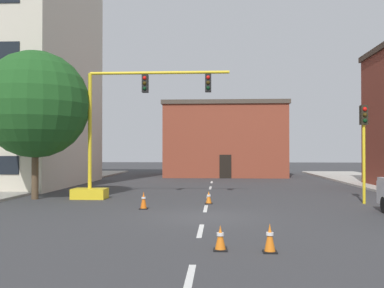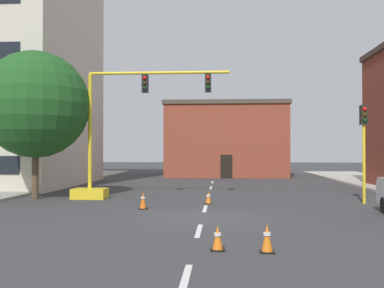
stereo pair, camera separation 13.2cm
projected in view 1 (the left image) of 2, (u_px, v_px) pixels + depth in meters
The scene contains 15 objects.
ground_plane at pixel (204, 217), 17.38m from camera, with size 160.00×160.00×0.00m, color #38383A.
lane_stripe_seg_1 at pixel (189, 280), 8.90m from camera, with size 0.16×2.40×0.01m, color silver.
lane_stripe_seg_2 at pixel (201, 231), 14.39m from camera, with size 0.16×2.40×0.01m, color silver.
lane_stripe_seg_3 at pixel (206, 208), 19.88m from camera, with size 0.16×2.40×0.01m, color silver.
lane_stripe_seg_4 at pixel (208, 196), 25.37m from camera, with size 0.16×2.40×0.01m, color silver.
lane_stripe_seg_5 at pixel (210, 188), 30.86m from camera, with size 0.16×2.40×0.01m, color silver.
lane_stripe_seg_6 at pixel (212, 182), 36.34m from camera, with size 0.16×2.40×0.01m, color silver.
building_brick_center at pixel (225, 140), 46.09m from camera, with size 12.09×9.58×7.37m.
traffic_signal_gantry at pixel (109, 158), 23.90m from camera, with size 8.40×1.20×6.83m.
traffic_light_pole_right at pixel (364, 131), 21.71m from camera, with size 0.32×0.47×4.80m.
tree_left_near at pixel (35, 105), 23.77m from camera, with size 5.71×5.71×7.91m.
traffic_cone_roadside_a at pixel (209, 198), 21.62m from camera, with size 0.36×0.36×0.62m.
traffic_cone_roadside_b at pixel (144, 200), 19.68m from camera, with size 0.36×0.36×0.79m.
traffic_cone_roadside_c at pixel (220, 238), 11.54m from camera, with size 0.36×0.36×0.66m.
traffic_cone_roadside_d at pixel (270, 238), 11.31m from camera, with size 0.36×0.36×0.74m.
Camera 1 is at (0.60, -17.42, 2.60)m, focal length 41.72 mm.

